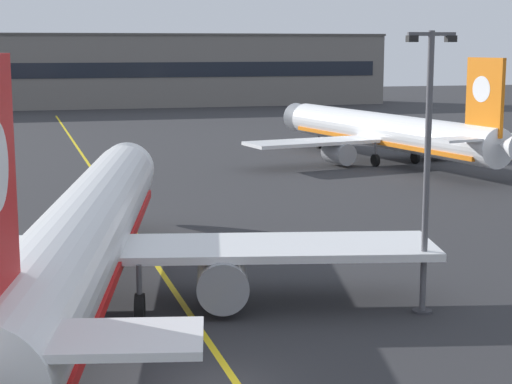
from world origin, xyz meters
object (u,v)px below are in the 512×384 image
(airliner_foreground, at_px, (83,238))
(airliner_background, at_px, (386,132))
(apron_lamp_post, at_px, (427,168))
(safety_cone_by_nose_gear, at_px, (76,229))

(airliner_foreground, height_order, airliner_background, airliner_foreground)
(airliner_foreground, relative_size, apron_lamp_post, 3.30)
(airliner_foreground, distance_m, apron_lamp_post, 15.53)
(airliner_foreground, height_order, safety_cone_by_nose_gear, airliner_foreground)
(apron_lamp_post, xyz_separation_m, safety_cone_by_nose_gear, (-14.16, 20.78, -6.28))
(airliner_background, height_order, apron_lamp_post, apron_lamp_post)
(airliner_foreground, relative_size, safety_cone_by_nose_gear, 74.88)
(apron_lamp_post, bearing_deg, airliner_foreground, 164.32)
(airliner_foreground, distance_m, airliner_background, 53.22)
(airliner_background, relative_size, safety_cone_by_nose_gear, 69.37)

